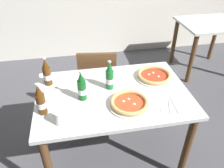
{
  "coord_description": "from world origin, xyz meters",
  "views": [
    {
      "loc": [
        -0.26,
        -1.38,
        1.82
      ],
      "look_at": [
        0.0,
        0.05,
        0.8
      ],
      "focal_mm": 35.7,
      "sensor_mm": 36.0,
      "label": 1
    }
  ],
  "objects_px": {
    "chair_behind_table": "(98,79)",
    "paper_cup": "(60,117)",
    "dining_table_background": "(208,33)",
    "beer_bottle_right": "(47,73)",
    "dining_table_main": "(113,104)",
    "beer_bottle_center": "(82,87)",
    "beer_bottle_extra": "(41,101)",
    "pizza_margherita_near": "(154,76)",
    "napkin_with_cutlery": "(172,106)",
    "beer_bottle_left": "(110,77)",
    "pizza_marinara_far": "(129,103)"
  },
  "relations": [
    {
      "from": "beer_bottle_extra",
      "to": "paper_cup",
      "type": "bearing_deg",
      "value": -45.89
    },
    {
      "from": "beer_bottle_right",
      "to": "paper_cup",
      "type": "relative_size",
      "value": 2.6
    },
    {
      "from": "dining_table_background",
      "to": "beer_bottle_right",
      "type": "bearing_deg",
      "value": -152.45
    },
    {
      "from": "dining_table_background",
      "to": "paper_cup",
      "type": "bearing_deg",
      "value": -141.96
    },
    {
      "from": "dining_table_main",
      "to": "napkin_with_cutlery",
      "type": "xyz_separation_m",
      "value": [
        0.4,
        -0.24,
        0.12
      ]
    },
    {
      "from": "dining_table_main",
      "to": "pizza_marinara_far",
      "type": "relative_size",
      "value": 3.85
    },
    {
      "from": "dining_table_main",
      "to": "paper_cup",
      "type": "height_order",
      "value": "paper_cup"
    },
    {
      "from": "dining_table_background",
      "to": "beer_bottle_left",
      "type": "bearing_deg",
      "value": -142.46
    },
    {
      "from": "pizza_margherita_near",
      "to": "dining_table_background",
      "type": "bearing_deg",
      "value": 43.81
    },
    {
      "from": "pizza_marinara_far",
      "to": "dining_table_main",
      "type": "bearing_deg",
      "value": 117.45
    },
    {
      "from": "pizza_margherita_near",
      "to": "paper_cup",
      "type": "xyz_separation_m",
      "value": [
        -0.8,
        -0.41,
        0.03
      ]
    },
    {
      "from": "beer_bottle_center",
      "to": "paper_cup",
      "type": "distance_m",
      "value": 0.29
    },
    {
      "from": "beer_bottle_left",
      "to": "napkin_with_cutlery",
      "type": "height_order",
      "value": "beer_bottle_left"
    },
    {
      "from": "beer_bottle_right",
      "to": "paper_cup",
      "type": "height_order",
      "value": "beer_bottle_right"
    },
    {
      "from": "chair_behind_table",
      "to": "paper_cup",
      "type": "height_order",
      "value": "chair_behind_table"
    },
    {
      "from": "dining_table_main",
      "to": "beer_bottle_left",
      "type": "bearing_deg",
      "value": 102.05
    },
    {
      "from": "dining_table_background",
      "to": "pizza_margherita_near",
      "type": "height_order",
      "value": "pizza_margherita_near"
    },
    {
      "from": "pizza_marinara_far",
      "to": "beer_bottle_right",
      "type": "bearing_deg",
      "value": 146.76
    },
    {
      "from": "beer_bottle_center",
      "to": "beer_bottle_left",
      "type": "bearing_deg",
      "value": 24.05
    },
    {
      "from": "beer_bottle_center",
      "to": "beer_bottle_extra",
      "type": "relative_size",
      "value": 1.0
    },
    {
      "from": "beer_bottle_center",
      "to": "beer_bottle_extra",
      "type": "xyz_separation_m",
      "value": [
        -0.29,
        -0.11,
        0.0
      ]
    },
    {
      "from": "pizza_marinara_far",
      "to": "beer_bottle_center",
      "type": "bearing_deg",
      "value": 156.87
    },
    {
      "from": "beer_bottle_center",
      "to": "beer_bottle_right",
      "type": "height_order",
      "value": "same"
    },
    {
      "from": "beer_bottle_center",
      "to": "dining_table_background",
      "type": "bearing_deg",
      "value": 36.1
    },
    {
      "from": "chair_behind_table",
      "to": "pizza_margherita_near",
      "type": "bearing_deg",
      "value": 141.67
    },
    {
      "from": "beer_bottle_left",
      "to": "beer_bottle_center",
      "type": "xyz_separation_m",
      "value": [
        -0.23,
        -0.1,
        0.0
      ]
    },
    {
      "from": "beer_bottle_right",
      "to": "paper_cup",
      "type": "xyz_separation_m",
      "value": [
        0.1,
        -0.48,
        -0.06
      ]
    },
    {
      "from": "paper_cup",
      "to": "napkin_with_cutlery",
      "type": "bearing_deg",
      "value": 1.46
    },
    {
      "from": "dining_table_main",
      "to": "pizza_margherita_near",
      "type": "height_order",
      "value": "pizza_margherita_near"
    },
    {
      "from": "dining_table_background",
      "to": "dining_table_main",
      "type": "bearing_deg",
      "value": -140.64
    },
    {
      "from": "beer_bottle_right",
      "to": "napkin_with_cutlery",
      "type": "relative_size",
      "value": 1.15
    },
    {
      "from": "pizza_marinara_far",
      "to": "beer_bottle_extra",
      "type": "bearing_deg",
      "value": 176.8
    },
    {
      "from": "pizza_marinara_far",
      "to": "paper_cup",
      "type": "relative_size",
      "value": 3.28
    },
    {
      "from": "chair_behind_table",
      "to": "napkin_with_cutlery",
      "type": "height_order",
      "value": "chair_behind_table"
    },
    {
      "from": "dining_table_background",
      "to": "chair_behind_table",
      "type": "bearing_deg",
      "value": -156.72
    },
    {
      "from": "chair_behind_table",
      "to": "paper_cup",
      "type": "xyz_separation_m",
      "value": [
        -0.36,
        -0.87,
        0.32
      ]
    },
    {
      "from": "dining_table_main",
      "to": "napkin_with_cutlery",
      "type": "bearing_deg",
      "value": -31.11
    },
    {
      "from": "beer_bottle_extra",
      "to": "napkin_with_cutlery",
      "type": "relative_size",
      "value": 1.15
    },
    {
      "from": "beer_bottle_left",
      "to": "beer_bottle_extra",
      "type": "distance_m",
      "value": 0.55
    },
    {
      "from": "beer_bottle_right",
      "to": "beer_bottle_center",
      "type": "bearing_deg",
      "value": -43.24
    },
    {
      "from": "dining_table_main",
      "to": "beer_bottle_right",
      "type": "bearing_deg",
      "value": 156.54
    },
    {
      "from": "beer_bottle_center",
      "to": "beer_bottle_extra",
      "type": "distance_m",
      "value": 0.31
    },
    {
      "from": "dining_table_background",
      "to": "napkin_with_cutlery",
      "type": "distance_m",
      "value": 2.0
    },
    {
      "from": "dining_table_main",
      "to": "napkin_with_cutlery",
      "type": "height_order",
      "value": "napkin_with_cutlery"
    },
    {
      "from": "dining_table_background",
      "to": "beer_bottle_center",
      "type": "relative_size",
      "value": 3.24
    },
    {
      "from": "pizza_marinara_far",
      "to": "napkin_with_cutlery",
      "type": "height_order",
      "value": "pizza_marinara_far"
    },
    {
      "from": "beer_bottle_extra",
      "to": "napkin_with_cutlery",
      "type": "xyz_separation_m",
      "value": [
        0.92,
        -0.1,
        -0.1
      ]
    },
    {
      "from": "pizza_margherita_near",
      "to": "beer_bottle_left",
      "type": "xyz_separation_m",
      "value": [
        -0.41,
        -0.08,
        0.08
      ]
    },
    {
      "from": "pizza_margherita_near",
      "to": "dining_table_main",
      "type": "bearing_deg",
      "value": -159.15
    },
    {
      "from": "pizza_marinara_far",
      "to": "napkin_with_cutlery",
      "type": "distance_m",
      "value": 0.32
    }
  ]
}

